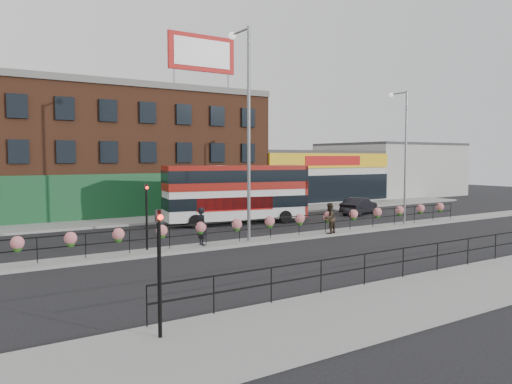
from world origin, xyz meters
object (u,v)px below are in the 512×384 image
car (359,206)px  pedestrian_a (202,226)px  double_decker_bus (237,188)px  lamp_column_west (246,115)px  pedestrian_b (329,218)px  lamp_column_east (403,145)px

car → pedestrian_a: pedestrian_a is taller
double_decker_bus → lamp_column_west: (-3.56, -6.87, 4.39)m
pedestrian_a → pedestrian_b: (8.04, -0.59, -0.07)m
lamp_column_east → pedestrian_b: bearing=-174.5°
car → pedestrian_b: (-9.48, -7.12, 0.37)m
car → pedestrian_b: pedestrian_b is taller
pedestrian_a → lamp_column_west: bearing=-83.6°
pedestrian_b → lamp_column_east: size_ratio=0.20×
pedestrian_b → lamp_column_east: (7.07, 0.68, 4.36)m
double_decker_bus → car: 11.36m
double_decker_bus → pedestrian_a: bearing=-131.8°
car → pedestrian_a: (-17.52, -6.52, 0.43)m
pedestrian_a → pedestrian_b: pedestrian_a is taller
car → lamp_column_west: size_ratio=0.39×
double_decker_bus → car: double_decker_bus is taller
car → lamp_column_west: bearing=93.0°
car → pedestrian_a: bearing=90.3°
pedestrian_a → lamp_column_east: size_ratio=0.22×
double_decker_bus → lamp_column_west: lamp_column_west is taller
car → lamp_column_east: 8.34m
lamp_column_west → lamp_column_east: (12.35, -0.12, -1.47)m
lamp_column_east → lamp_column_west: bearing=179.5°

